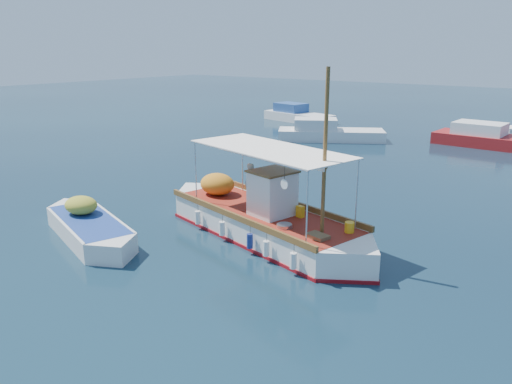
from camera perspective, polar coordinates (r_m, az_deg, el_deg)
The scene contains 6 objects.
ground at distance 17.48m, azimuth 1.52°, elevation -5.97°, with size 160.00×160.00×0.00m, color black.
fishing_caique at distance 18.10m, azimuth 0.64°, elevation -3.31°, with size 10.01×4.44×6.27m.
dinghy at distance 18.95m, azimuth -18.55°, elevation -3.99°, with size 6.04×3.11×1.55m.
bg_boat_nw at distance 37.20m, azimuth 8.18°, elevation 6.61°, with size 7.76×6.01×1.80m.
bg_boat_n at distance 37.98m, azimuth 25.46°, elevation 5.40°, with size 8.25×3.16×1.80m.
bg_boat_far_w at distance 46.76m, azimuth 4.72°, elevation 8.67°, with size 7.30×3.64×1.80m.
Camera 1 is at (9.33, -13.23, 6.60)m, focal length 35.00 mm.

